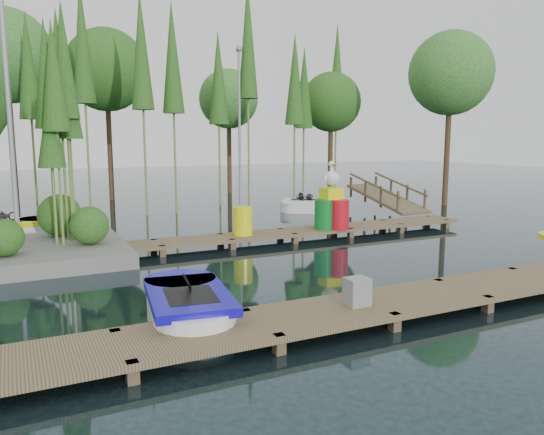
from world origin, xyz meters
name	(u,v)px	position (x,y,z in m)	size (l,w,h in m)	color
ground_plane	(263,265)	(0.00, 0.00, 0.00)	(90.00, 90.00, 0.00)	#1D2F35
near_dock	(372,306)	(0.00, -4.50, 0.23)	(18.00, 1.50, 0.50)	brown
far_dock	(258,236)	(1.00, 2.50, 0.23)	(15.00, 1.20, 0.50)	brown
tree_screen	(102,62)	(-2.04, 10.60, 6.12)	(34.42, 18.53, 10.31)	#44321D
lamp_island	(7,91)	(-5.50, 2.50, 4.26)	(0.30, 0.30, 7.25)	gray
lamp_rear	(239,113)	(4.00, 11.00, 4.26)	(0.30, 0.30, 7.25)	gray
ramp	(387,197)	(9.00, 6.50, 0.59)	(1.50, 3.94, 1.49)	brown
boat_blue	(188,309)	(-2.99, -3.37, 0.28)	(1.70, 3.05, 0.97)	white
boat_yellow_far	(10,231)	(-5.70, 6.31, 0.30)	(3.13, 2.11, 1.44)	white
boat_white_far	(308,206)	(5.75, 7.72, 0.27)	(2.76, 2.30, 1.20)	white
utility_cabinet	(357,292)	(-0.32, -4.50, 0.54)	(0.40, 0.34, 0.49)	gray
yellow_barrel	(243,221)	(0.52, 2.50, 0.73)	(0.57, 0.57, 0.85)	#EDF00C
drum_cluster	(333,209)	(3.56, 2.34, 0.93)	(1.24, 1.14, 2.14)	#0C6C22
seagull_post	(326,211)	(3.42, 2.50, 0.85)	(0.51, 0.27, 0.81)	gray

